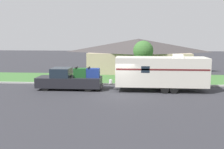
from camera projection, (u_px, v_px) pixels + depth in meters
name	position (u px, v px, depth m)	size (l,w,h in m)	color
ground_plane	(119.00, 94.00, 20.89)	(120.00, 120.00, 0.00)	#2D2D33
curb_strip	(121.00, 84.00, 24.57)	(80.00, 0.30, 0.14)	#999993
lawn_strip	(122.00, 79.00, 28.17)	(80.00, 7.00, 0.03)	#3D6B33
house_across_street	(138.00, 55.00, 33.56)	(13.98, 7.41, 4.42)	tan
pickup_truck	(70.00, 80.00, 22.52)	(5.90, 1.97, 2.05)	black
travel_trailer	(161.00, 72.00, 21.77)	(8.94, 2.33, 3.24)	black
mailbox	(186.00, 74.00, 24.48)	(0.48, 0.20, 1.37)	brown
tree_in_yard	(143.00, 51.00, 27.85)	(2.25, 2.25, 4.29)	brown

